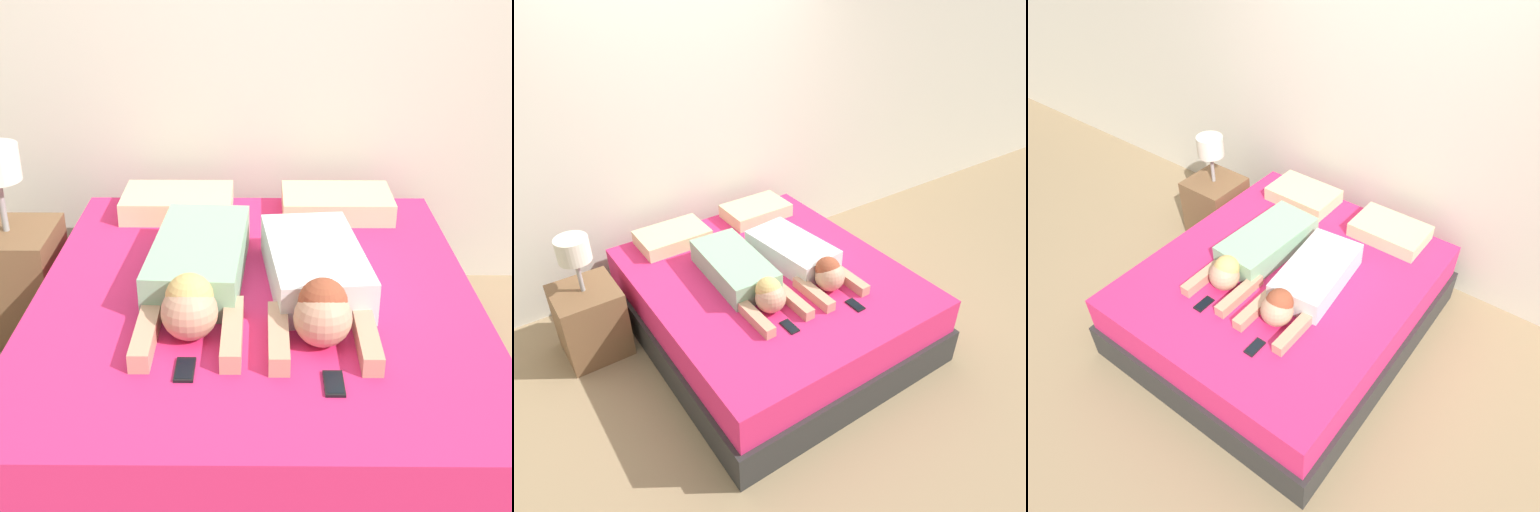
# 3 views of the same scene
# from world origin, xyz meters

# --- Properties ---
(ground_plane) EXTENTS (12.00, 12.00, 0.00)m
(ground_plane) POSITION_xyz_m (0.00, 0.00, 0.00)
(ground_plane) COLOR #9E8460
(wall_back) EXTENTS (12.00, 0.06, 2.60)m
(wall_back) POSITION_xyz_m (0.00, 1.16, 1.30)
(wall_back) COLOR beige
(wall_back) RESTS_ON ground_plane
(bed) EXTENTS (1.78, 2.02, 0.53)m
(bed) POSITION_xyz_m (0.00, 0.00, 0.26)
(bed) COLOR #2D2D2D
(bed) RESTS_ON ground_plane
(pillow_head_left) EXTENTS (0.53, 0.35, 0.11)m
(pillow_head_left) POSITION_xyz_m (-0.39, 0.78, 0.58)
(pillow_head_left) COLOR beige
(pillow_head_left) RESTS_ON bed
(pillow_head_right) EXTENTS (0.53, 0.35, 0.11)m
(pillow_head_right) POSITION_xyz_m (0.39, 0.78, 0.58)
(pillow_head_right) COLOR beige
(pillow_head_right) RESTS_ON bed
(person_left) EXTENTS (0.39, 1.04, 0.23)m
(person_left) POSITION_xyz_m (-0.23, -0.02, 0.62)
(person_left) COLOR #8CBF99
(person_left) RESTS_ON bed
(person_right) EXTENTS (0.42, 0.98, 0.23)m
(person_right) POSITION_xyz_m (0.23, -0.08, 0.62)
(person_right) COLOR silver
(person_right) RESTS_ON bed
(cell_phone_left) EXTENTS (0.06, 0.13, 0.01)m
(cell_phone_left) POSITION_xyz_m (-0.23, -0.54, 0.53)
(cell_phone_left) COLOR black
(cell_phone_left) RESTS_ON bed
(cell_phone_right) EXTENTS (0.06, 0.13, 0.01)m
(cell_phone_right) POSITION_xyz_m (0.25, -0.62, 0.53)
(cell_phone_right) COLOR black
(cell_phone_right) RESTS_ON bed
(nightstand) EXTENTS (0.43, 0.43, 0.94)m
(nightstand) POSITION_xyz_m (-1.16, 0.55, 0.31)
(nightstand) COLOR brown
(nightstand) RESTS_ON ground_plane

